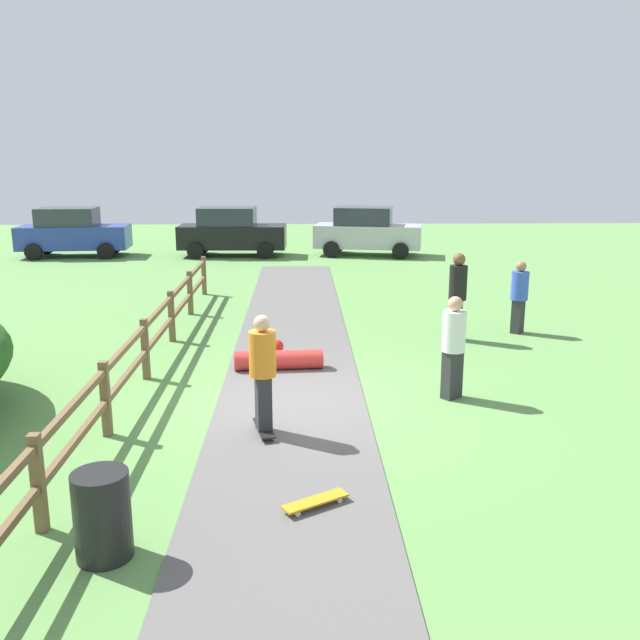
% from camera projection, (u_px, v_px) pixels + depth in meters
% --- Properties ---
extents(ground_plane, '(60.00, 60.00, 0.00)m').
position_uv_depth(ground_plane, '(291.00, 402.00, 11.14)').
color(ground_plane, '#60934C').
extents(asphalt_path, '(2.40, 28.00, 0.02)m').
position_uv_depth(asphalt_path, '(291.00, 401.00, 11.13)').
color(asphalt_path, '#605E5B').
rests_on(asphalt_path, ground_plane).
extents(wooden_fence, '(0.12, 18.12, 1.10)m').
position_uv_depth(wooden_fence, '(127.00, 364.00, 10.91)').
color(wooden_fence, brown).
rests_on(wooden_fence, ground_plane).
extents(trash_bin, '(0.56, 0.56, 0.90)m').
position_uv_depth(trash_bin, '(102.00, 515.00, 6.74)').
color(trash_bin, black).
rests_on(trash_bin, ground_plane).
extents(skater_riding, '(0.45, 0.82, 1.73)m').
position_uv_depth(skater_riding, '(263.00, 368.00, 9.63)').
color(skater_riding, black).
rests_on(skater_riding, asphalt_path).
extents(skater_fallen, '(1.66, 1.30, 0.36)m').
position_uv_depth(skater_fallen, '(279.00, 359.00, 12.82)').
color(skater_fallen, red).
rests_on(skater_fallen, asphalt_path).
extents(skateboard_loose, '(0.79, 0.59, 0.08)m').
position_uv_depth(skateboard_loose, '(315.00, 501.00, 7.76)').
color(skateboard_loose, '#BF8C19').
rests_on(skateboard_loose, asphalt_path).
extents(bystander_black, '(0.50, 0.50, 1.89)m').
position_uv_depth(bystander_black, '(458.00, 292.00, 14.68)').
color(bystander_black, '#2D2D33').
rests_on(bystander_black, ground_plane).
extents(bystander_white, '(0.53, 0.53, 1.71)m').
position_uv_depth(bystander_white, '(453.00, 343.00, 11.12)').
color(bystander_white, '#2D2D33').
rests_on(bystander_white, ground_plane).
extents(bystander_blue, '(0.53, 0.53, 1.62)m').
position_uv_depth(bystander_blue, '(519.00, 294.00, 15.31)').
color(bystander_blue, '#2D2D33').
rests_on(bystander_blue, ground_plane).
extents(parked_car_silver, '(4.45, 2.62, 1.92)m').
position_uv_depth(parked_car_silver, '(367.00, 231.00, 27.42)').
color(parked_car_silver, '#B7B7BC').
rests_on(parked_car_silver, ground_plane).
extents(parked_car_black, '(4.25, 2.10, 1.92)m').
position_uv_depth(parked_car_black, '(231.00, 232.00, 27.25)').
color(parked_car_black, black).
rests_on(parked_car_black, ground_plane).
extents(parked_car_blue, '(4.31, 2.23, 1.92)m').
position_uv_depth(parked_car_blue, '(73.00, 232.00, 27.07)').
color(parked_car_blue, '#283D99').
rests_on(parked_car_blue, ground_plane).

